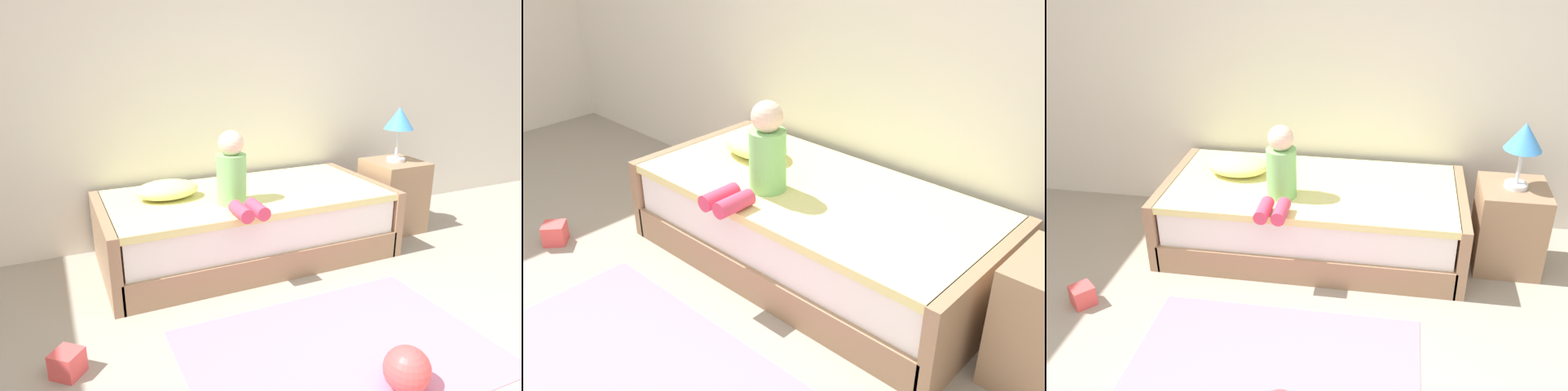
% 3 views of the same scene
% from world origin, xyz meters
% --- Properties ---
extents(wall_rear, '(7.20, 0.10, 2.90)m').
position_xyz_m(wall_rear, '(0.00, 2.60, 1.45)').
color(wall_rear, silver).
rests_on(wall_rear, ground).
extents(bed, '(2.11, 1.00, 0.50)m').
position_xyz_m(bed, '(-0.22, 2.00, 0.25)').
color(bed, '#997556').
rests_on(bed, ground).
extents(nightstand, '(0.44, 0.44, 0.60)m').
position_xyz_m(nightstand, '(1.13, 1.99, 0.30)').
color(nightstand, '#997556').
rests_on(nightstand, ground).
extents(table_lamp, '(0.24, 0.24, 0.45)m').
position_xyz_m(table_lamp, '(1.13, 1.99, 0.94)').
color(table_lamp, silver).
rests_on(table_lamp, nightstand).
extents(child_figure, '(0.20, 0.51, 0.50)m').
position_xyz_m(child_figure, '(-0.40, 1.77, 0.70)').
color(child_figure, '#7FC672').
rests_on(child_figure, bed).
extents(pillow, '(0.44, 0.30, 0.13)m').
position_xyz_m(pillow, '(-0.78, 2.10, 0.56)').
color(pillow, '#F2E58C').
rests_on(pillow, bed).
extents(toy_ball, '(0.22, 0.22, 0.22)m').
position_xyz_m(toy_ball, '(-0.12, 0.33, 0.11)').
color(toy_ball, '#E54C4C').
rests_on(toy_ball, ground).
extents(area_rug, '(1.60, 1.10, 0.01)m').
position_xyz_m(area_rug, '(-0.24, 0.70, 0.00)').
color(area_rug, pink).
rests_on(area_rug, ground).
extents(toy_block, '(0.19, 0.19, 0.13)m').
position_xyz_m(toy_block, '(-1.55, 1.10, 0.07)').
color(toy_block, '#E54C4C').
rests_on(toy_block, ground).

